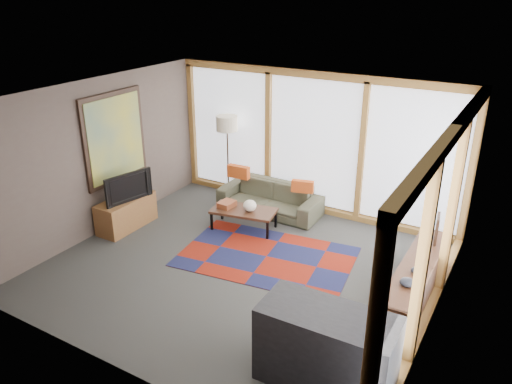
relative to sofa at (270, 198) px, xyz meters
The scene contains 17 objects.
ground 2.06m from the sofa, 72.67° to the right, with size 5.50×5.50×0.00m, color #2B2B29.
room_envelope 2.18m from the sofa, 51.54° to the right, with size 5.52×5.02×2.62m.
rug 1.69m from the sofa, 62.83° to the right, with size 2.64×1.70×0.01m, color maroon.
sofa is the anchor object (origin of this frame).
pillow_left 0.78m from the sofa, behind, with size 0.43×0.13×0.24m, color #AF4316.
pillow_right 0.78m from the sofa, ahead, with size 0.39×0.12×0.21m, color #AF4316.
floor_lamp 1.23m from the sofa, 167.21° to the left, with size 0.41×0.41×1.65m, color black, non-canonical shape.
coffee_table 0.84m from the sofa, 93.63° to the right, with size 1.10×0.55×0.37m, color black, non-canonical shape.
book_stack 0.97m from the sofa, 112.75° to the right, with size 0.23×0.29×0.10m, color brown.
vase 0.85m from the sofa, 85.70° to the right, with size 0.23×0.23×0.20m, color beige.
bookshelf 3.39m from the sofa, 26.29° to the right, with size 0.41×2.27×0.57m, color black, non-canonical shape.
bowl_a 3.69m from the sofa, 34.12° to the right, with size 0.19×0.19×0.09m, color black.
bowl_b 3.54m from the sofa, 29.20° to the right, with size 0.15×0.15×0.08m, color black.
shelf_picture 3.22m from the sofa, 13.31° to the right, with size 0.04×0.31×0.40m, color black.
tv_console 2.59m from the sofa, 135.86° to the right, with size 0.45×1.08×0.54m, color brown.
television 2.60m from the sofa, 134.54° to the right, with size 0.88×0.12×0.51m, color black.
bar_counter 4.35m from the sofa, 53.39° to the right, with size 1.42×0.66×0.90m, color black.
Camera 1 is at (3.44, -5.50, 4.00)m, focal length 35.00 mm.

